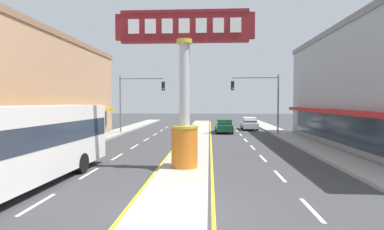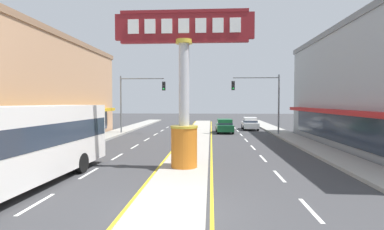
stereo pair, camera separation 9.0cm
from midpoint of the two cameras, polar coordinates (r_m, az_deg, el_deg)
ground_plane at (r=9.99m, az=-4.32°, el=-17.59°), size 160.00×160.00×0.00m
median_strip at (r=27.53m, az=0.86°, el=-4.54°), size 2.41×52.00×0.14m
sidewalk_left at (r=27.48m, az=-18.35°, el=-4.63°), size 2.24×60.00×0.18m
sidewalk_right at (r=26.62m, az=20.28°, el=-4.89°), size 2.24×60.00×0.18m
lane_markings at (r=26.19m, az=0.71°, el=-5.04°), size 9.15×52.00×0.01m
district_sign at (r=15.19m, az=-1.33°, el=4.43°), size 6.90×1.38×7.82m
storefront_left at (r=28.10m, az=-31.66°, el=4.13°), size 10.28×24.65×8.84m
traffic_light_left_side at (r=32.58m, az=-10.18°, el=3.87°), size 4.86×0.46×6.20m
traffic_light_right_side at (r=31.60m, az=12.98°, el=3.89°), size 4.86×0.46×6.20m
sedan_near_right_lane at (r=38.08m, az=10.91°, el=-1.55°), size 1.89×4.33×1.53m
bus_far_right_lane at (r=13.61m, az=-29.78°, el=-4.43°), size 2.99×11.30×3.26m
sedan_near_left_lane at (r=33.89m, az=6.21°, el=-2.01°), size 1.92×4.34×1.53m
street_bench at (r=20.30m, az=-25.58°, el=-5.64°), size 0.48×1.60×0.88m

